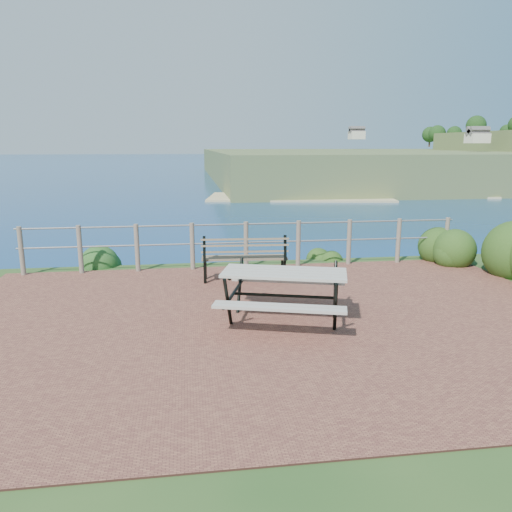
# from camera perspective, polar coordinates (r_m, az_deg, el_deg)

# --- Properties ---
(ground) EXTENTS (10.00, 7.00, 0.12)m
(ground) POSITION_cam_1_polar(r_m,az_deg,el_deg) (7.68, 1.87, -7.40)
(ground) COLOR brown
(ground) RESTS_ON ground
(ocean) EXTENTS (1200.00, 1200.00, 0.00)m
(ocean) POSITION_cam_1_polar(r_m,az_deg,el_deg) (207.13, -7.76, 11.78)
(ocean) COLOR navy
(ocean) RESTS_ON ground
(safety_railing) EXTENTS (9.40, 0.10, 1.00)m
(safety_railing) POSITION_cam_1_polar(r_m,az_deg,el_deg) (10.73, -1.14, 1.57)
(safety_railing) COLOR #6B5B4C
(safety_railing) RESTS_ON ground
(picnic_table) EXTENTS (1.96, 1.53, 0.77)m
(picnic_table) POSITION_cam_1_polar(r_m,az_deg,el_deg) (7.49, 3.23, -3.98)
(picnic_table) COLOR #A09A8F
(picnic_table) RESTS_ON ground
(park_bench) EXTENTS (1.68, 0.52, 0.94)m
(park_bench) POSITION_cam_1_polar(r_m,az_deg,el_deg) (9.69, -1.34, 0.62)
(park_bench) COLOR brown
(park_bench) RESTS_ON ground
(shrub_right_edge) EXTENTS (1.06, 1.06, 1.51)m
(shrub_right_edge) POSITION_cam_1_polar(r_m,az_deg,el_deg) (12.19, 21.61, -0.74)
(shrub_right_edge) COLOR #224415
(shrub_right_edge) RESTS_ON ground
(shrub_lip_west) EXTENTS (0.87, 0.87, 0.65)m
(shrub_lip_west) POSITION_cam_1_polar(r_m,az_deg,el_deg) (11.56, -17.34, -1.11)
(shrub_lip_west) COLOR #234D1D
(shrub_lip_west) RESTS_ON ground
(shrub_lip_east) EXTENTS (0.77, 0.77, 0.51)m
(shrub_lip_east) POSITION_cam_1_polar(r_m,az_deg,el_deg) (11.95, 7.45, -0.19)
(shrub_lip_east) COLOR #224415
(shrub_lip_east) RESTS_ON ground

